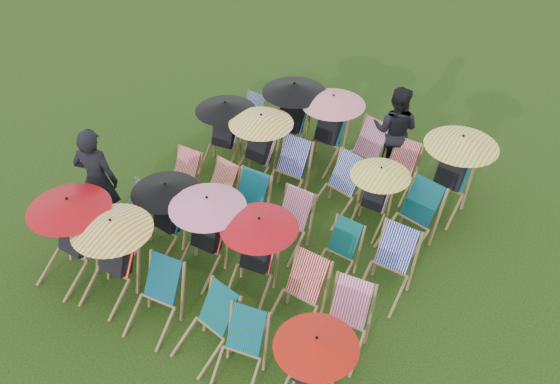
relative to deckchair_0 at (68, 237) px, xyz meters
The scene contains 33 objects.
ground 3.10m from the deckchair_0, 47.41° to the left, with size 100.00×100.00×0.00m, color black.
deckchair_0 is the anchor object (origin of this frame).
deckchair_1 0.79m from the deckchair_0, ahead, with size 1.15×1.21×1.36m.
deckchair_2 1.70m from the deckchair_0, ahead, with size 0.73×0.94×0.94m.
deckchair_3 2.57m from the deckchair_0, ahead, with size 0.73×0.93×0.92m.
deckchair_4 3.18m from the deckchair_0, ahead, with size 0.74×0.92×0.89m.
deckchair_5 4.11m from the deckchair_0, ahead, with size 1.02×1.06×1.21m.
deckchair_6 1.09m from the deckchair_0, 81.51° to the left, with size 0.70×0.90×0.90m.
deckchair_7 1.42m from the deckchair_0, 57.74° to the left, with size 1.06×1.11×1.26m.
deckchair_8 1.97m from the deckchair_0, 37.05° to the left, with size 1.14×1.20×1.35m.
deckchair_9 2.76m from the deckchair_0, 27.07° to the left, with size 1.12×1.21×1.32m.
deckchair_10 3.48m from the deckchair_0, 18.27° to the left, with size 0.65×0.90×0.96m.
deckchair_11 4.20m from the deckchair_0, 14.39° to the left, with size 0.73×0.94×0.94m.
deckchair_12 2.31m from the deckchair_0, 86.55° to the left, with size 0.61×0.81×0.83m.
deckchair_13 2.48m from the deckchair_0, 68.99° to the left, with size 0.66×0.86×0.87m.
deckchair_14 2.72m from the deckchair_0, 54.92° to the left, with size 0.68×0.91×0.95m.
deckchair_15 3.30m from the deckchair_0, 44.23° to the left, with size 0.61×0.84×0.90m.
deckchair_16 3.98m from the deckchair_0, 33.75° to the left, with size 0.56×0.77×0.82m.
deckchair_17 4.69m from the deckchair_0, 29.21° to the left, with size 0.66×0.91×0.98m.
deckchair_18 3.51m from the deckchair_0, 87.91° to the left, with size 1.10×1.19×1.30m.
deckchair_19 3.59m from the deckchair_0, 75.19° to the left, with size 1.13×1.19×1.34m.
deckchair_20 3.76m from the deckchair_0, 64.58° to the left, with size 0.67×0.91×0.97m.
deckchair_21 4.33m from the deckchair_0, 53.68° to the left, with size 0.78×0.98×0.97m.
deckchair_22 4.76m from the deckchair_0, 47.17° to the left, with size 0.97×1.01×1.15m.
deckchair_23 5.22m from the deckchair_0, 41.12° to the left, with size 0.84×1.05×1.02m.
deckchair_24 4.51m from the deckchair_0, 90.55° to the left, with size 0.58×0.79×0.83m.
deckchair_25 4.67m from the deckchair_0, 79.07° to the left, with size 1.20×1.25×1.42m.
deckchair_26 4.95m from the deckchair_0, 70.25° to the left, with size 1.17×1.21×1.38m.
deckchair_27 5.20m from the deckchair_0, 61.81° to the left, with size 0.82×1.03×1.01m.
deckchair_28 5.57m from the deckchair_0, 55.09° to the left, with size 0.59×0.82×0.88m.
deckchair_29 6.16m from the deckchair_0, 48.42° to the left, with size 1.21×1.26×1.44m.
person_left 1.14m from the deckchair_0, 112.98° to the left, with size 0.70×0.46×1.91m, color black.
person_rear 5.82m from the deckchair_0, 60.93° to the left, with size 0.84×0.66×1.73m, color black.
Camera 1 is at (4.27, -6.08, 7.01)m, focal length 40.00 mm.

